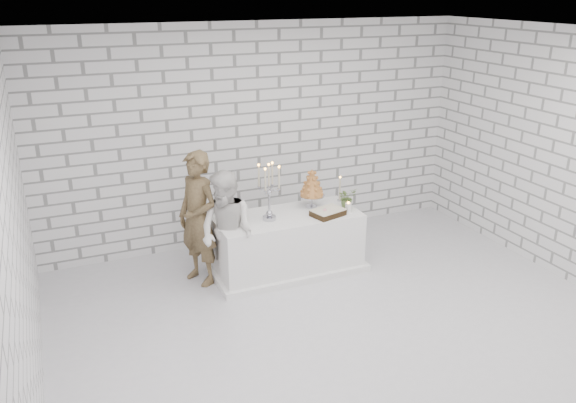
% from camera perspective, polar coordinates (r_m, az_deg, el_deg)
% --- Properties ---
extents(ground, '(6.00, 5.00, 0.01)m').
position_cam_1_polar(ground, '(6.43, 5.30, -11.63)').
color(ground, silver).
rests_on(ground, ground).
extents(ceiling, '(6.00, 5.00, 0.01)m').
position_cam_1_polar(ceiling, '(5.47, 6.35, 16.08)').
color(ceiling, white).
rests_on(ceiling, ground).
extents(wall_back, '(6.00, 0.01, 3.00)m').
position_cam_1_polar(wall_back, '(7.97, -2.92, 6.56)').
color(wall_back, white).
rests_on(wall_back, ground).
extents(wall_front, '(6.00, 0.01, 3.00)m').
position_cam_1_polar(wall_front, '(3.98, 23.53, -9.98)').
color(wall_front, white).
rests_on(wall_front, ground).
extents(wall_left, '(0.01, 5.00, 3.00)m').
position_cam_1_polar(wall_left, '(5.14, -25.11, -3.37)').
color(wall_left, white).
rests_on(wall_left, ground).
extents(wall_right, '(0.01, 5.00, 3.00)m').
position_cam_1_polar(wall_right, '(7.65, 25.96, 3.91)').
color(wall_right, white).
rests_on(wall_right, ground).
extents(cake_table, '(1.80, 0.80, 0.75)m').
position_cam_1_polar(cake_table, '(7.30, -0.07, -4.09)').
color(cake_table, white).
rests_on(cake_table, ground).
extents(groom, '(0.62, 0.71, 1.65)m').
position_cam_1_polar(groom, '(6.94, -8.83, -1.67)').
color(groom, '#4C3C27').
rests_on(groom, ground).
extents(bride, '(0.85, 0.89, 1.45)m').
position_cam_1_polar(bride, '(6.76, -6.00, -3.03)').
color(bride, silver).
rests_on(bride, ground).
extents(candelabra, '(0.31, 0.31, 0.71)m').
position_cam_1_polar(candelabra, '(6.90, -1.88, 0.95)').
color(candelabra, '#A9A9B4').
rests_on(candelabra, cake_table).
extents(croquembouche, '(0.38, 0.38, 0.51)m').
position_cam_1_polar(croquembouche, '(7.34, 2.36, 1.33)').
color(croquembouche, '#965B2A').
rests_on(croquembouche, cake_table).
extents(chocolate_cake, '(0.44, 0.37, 0.08)m').
position_cam_1_polar(chocolate_cake, '(7.14, 3.95, -1.08)').
color(chocolate_cake, black).
rests_on(chocolate_cake, cake_table).
extents(pillar_candle, '(0.10, 0.10, 0.12)m').
position_cam_1_polar(pillar_candle, '(7.27, 5.95, -0.61)').
color(pillar_candle, white).
rests_on(pillar_candle, cake_table).
extents(extra_taper, '(0.07, 0.07, 0.32)m').
position_cam_1_polar(extra_taper, '(7.60, 5.12, 1.18)').
color(extra_taper, beige).
rests_on(extra_taper, cake_table).
extents(flowers, '(0.25, 0.22, 0.26)m').
position_cam_1_polar(flowers, '(7.41, 5.82, 0.40)').
color(flowers, '#45652F').
rests_on(flowers, cake_table).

